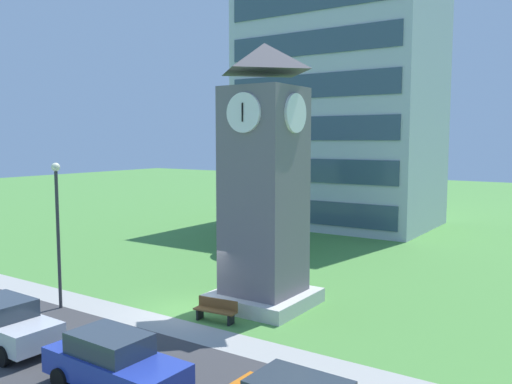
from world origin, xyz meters
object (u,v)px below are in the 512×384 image
(clock_tower, at_px, (264,190))
(tree_streetside, at_px, (269,180))
(parked_car_blue, at_px, (114,362))
(park_bench, at_px, (216,310))
(parked_car_silver, at_px, (5,323))
(street_lamp, at_px, (58,219))

(clock_tower, xyz_separation_m, tree_streetside, (-5.96, 9.77, -0.41))
(tree_streetside, xyz_separation_m, parked_car_blue, (6.77, -18.83, -3.74))
(park_bench, bearing_deg, parked_car_blue, -78.81)
(parked_car_silver, bearing_deg, tree_streetside, 93.43)
(street_lamp, distance_m, parked_car_blue, 9.21)
(park_bench, distance_m, tree_streetside, 14.35)
(park_bench, relative_size, parked_car_blue, 0.41)
(street_lamp, bearing_deg, parked_car_silver, -60.25)
(park_bench, xyz_separation_m, parked_car_blue, (1.24, -6.25, 0.40))
(tree_streetside, height_order, parked_car_silver, tree_streetside)
(clock_tower, relative_size, parked_car_silver, 2.57)
(park_bench, distance_m, street_lamp, 7.75)
(park_bench, xyz_separation_m, tree_streetside, (-5.53, 12.58, 4.14))
(park_bench, bearing_deg, clock_tower, 81.19)
(parked_car_silver, bearing_deg, park_bench, 54.45)
(park_bench, height_order, street_lamp, street_lamp)
(parked_car_silver, distance_m, parked_car_blue, 5.64)
(parked_car_blue, bearing_deg, park_bench, 101.19)
(clock_tower, relative_size, parked_car_blue, 2.46)
(clock_tower, bearing_deg, parked_car_silver, -118.33)
(street_lamp, bearing_deg, clock_tower, 36.52)
(street_lamp, height_order, parked_car_silver, street_lamp)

